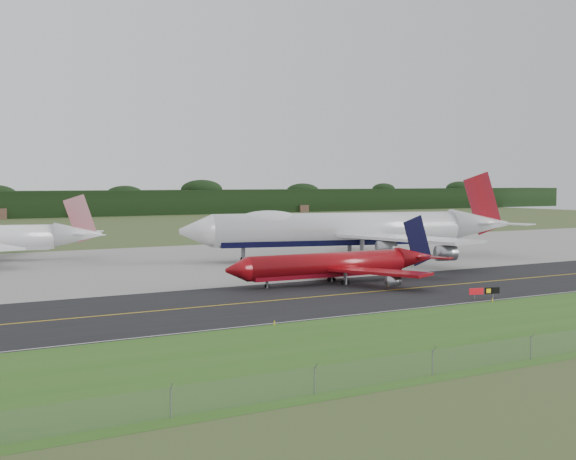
{
  "coord_description": "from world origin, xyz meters",
  "views": [
    {
      "loc": [
        -75.4,
        -99.54,
        16.59
      ],
      "look_at": [
        -2.33,
        22.0,
        7.88
      ],
      "focal_mm": 50.0,
      "sensor_mm": 36.0,
      "label": 1
    }
  ],
  "objects": [
    {
      "name": "ground",
      "position": [
        0.0,
        0.0,
        0.0
      ],
      "size": [
        600.0,
        600.0,
        0.0
      ],
      "primitive_type": "plane",
      "color": "#415125",
      "rests_on": "ground"
    },
    {
      "name": "grass_verge",
      "position": [
        0.0,
        -35.0,
        0.01
      ],
      "size": [
        400.0,
        30.0,
        0.01
      ],
      "primitive_type": "cube",
      "color": "#305F1C",
      "rests_on": "ground"
    },
    {
      "name": "taxiway",
      "position": [
        0.0,
        -4.0,
        0.01
      ],
      "size": [
        400.0,
        32.0,
        0.02
      ],
      "primitive_type": "cube",
      "color": "black",
      "rests_on": "ground"
    },
    {
      "name": "apron",
      "position": [
        0.0,
        51.0,
        0.01
      ],
      "size": [
        400.0,
        78.0,
        0.01
      ],
      "primitive_type": "cube",
      "color": "gray",
      "rests_on": "ground"
    },
    {
      "name": "taxiway_centreline",
      "position": [
        0.0,
        -4.0,
        0.03
      ],
      "size": [
        400.0,
        0.4,
        0.0
      ],
      "primitive_type": "cube",
      "color": "gold",
      "rests_on": "taxiway"
    },
    {
      "name": "taxiway_edge_line",
      "position": [
        0.0,
        -19.5,
        0.03
      ],
      "size": [
        400.0,
        0.25,
        0.0
      ],
      "primitive_type": "cube",
      "color": "silver",
      "rests_on": "taxiway"
    },
    {
      "name": "horizon_treeline",
      "position": [
        0.0,
        273.76,
        5.47
      ],
      "size": [
        700.0,
        25.0,
        12.0
      ],
      "color": "black",
      "rests_on": "ground"
    },
    {
      "name": "jet_ba_747",
      "position": [
        22.55,
        38.45,
        6.34
      ],
      "size": [
        73.08,
        59.33,
        18.62
      ],
      "color": "white",
      "rests_on": "ground"
    },
    {
      "name": "jet_red_737",
      "position": [
        -1.78,
        7.19,
        2.96
      ],
      "size": [
        39.61,
        32.36,
        10.71
      ],
      "color": "maroon",
      "rests_on": "ground"
    },
    {
      "name": "taxiway_sign",
      "position": [
        5.81,
        -18.02,
        1.13
      ],
      "size": [
        4.71,
        1.23,
        1.6
      ],
      "color": "slate",
      "rests_on": "ground"
    },
    {
      "name": "edge_marker_left",
      "position": [
        -29.7,
        -20.5,
        0.25
      ],
      "size": [
        0.16,
        0.16,
        0.5
      ],
      "primitive_type": "cylinder",
      "color": "yellow",
      "rests_on": "ground"
    },
    {
      "name": "edge_marker_center",
      "position": [
        4.9,
        -20.5,
        0.25
      ],
      "size": [
        0.16,
        0.16,
        0.5
      ],
      "primitive_type": "cylinder",
      "color": "yellow",
      "rests_on": "ground"
    }
  ]
}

